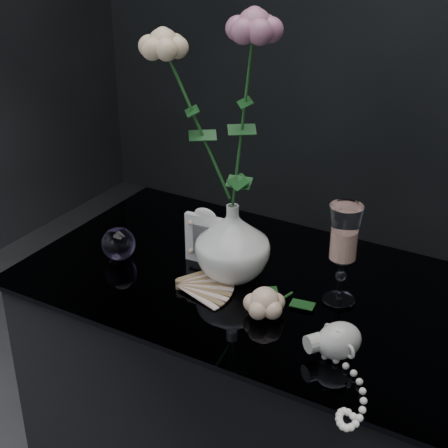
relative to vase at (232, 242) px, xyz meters
The scene contains 9 objects.
table 0.47m from the vase, ahead, with size 1.05×0.58×0.76m.
vase is the anchor object (origin of this frame).
wine_glass 0.24m from the vase, ahead, with size 0.07×0.07×0.21m, color white, non-canonical shape.
picture_frame 0.09m from the vase, 164.18° to the left, with size 0.10×0.08×0.13m, color white, non-canonical shape.
paperweight 0.27m from the vase, 166.43° to the right, with size 0.08×0.08×0.08m, color #9B7BC8, non-canonical shape.
paper_fan 0.14m from the vase, 125.60° to the right, with size 0.23×0.18×0.02m, color #FDE8CA, non-canonical shape.
loose_rose 0.17m from the vase, 37.98° to the right, with size 0.14×0.18×0.06m, color #FFC8A4, non-canonical shape.
pearl_jar 0.34m from the vase, 25.99° to the right, with size 0.23×0.24×0.07m, color silver, non-canonical shape.
roses 0.29m from the vase, behind, with size 0.25×0.13×0.44m.
Camera 1 is at (0.54, -1.06, 1.52)m, focal length 55.00 mm.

